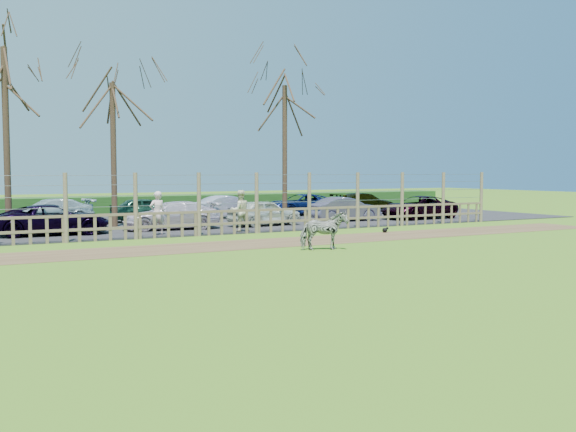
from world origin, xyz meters
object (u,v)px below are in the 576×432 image
tree_mid (113,119)px  car_13 (364,203)px  car_10 (146,209)px  car_11 (229,207)px  car_12 (301,204)px  tree_right (285,119)px  car_2 (54,219)px  car_3 (171,215)px  visitor_b (240,211)px  crow (385,230)px  visitor_a (157,213)px  car_5 (345,209)px  car_4 (265,213)px  zebra (324,231)px  car_9 (49,211)px  car_6 (419,207)px  tree_left (5,95)px

tree_mid → car_13: tree_mid is taller
car_10 → car_11: bearing=-88.3°
car_12 → car_13: same height
tree_right → car_2: bearing=-165.7°
car_3 → car_12: bearing=124.1°
tree_right → visitor_b: size_ratio=4.26×
tree_right → crow: (0.30, -8.30, -5.13)m
visitor_a → crow: bearing=156.4°
car_10 → car_5: bearing=-118.3°
tree_mid → car_4: bearing=-23.3°
tree_right → car_2: size_ratio=1.70×
visitor_a → car_3: bearing=-124.3°
car_4 → car_10: size_ratio=1.00×
zebra → car_9: (-6.39, 14.52, 0.01)m
car_2 → car_9: same height
car_9 → visitor_b: bearing=32.3°
visitor_b → car_4: (2.17, 2.09, -0.26)m
car_10 → car_9: bearing=81.4°
car_5 → car_12: same height
car_2 → car_5: bearing=-85.0°
car_4 → car_6: 9.08m
car_4 → tree_left: bearing=73.7°
car_9 → car_13: 18.00m
tree_right → car_9: bearing=168.1°
tree_mid → car_11: tree_mid is taller
visitor_a → car_9: bearing=-71.6°
tree_mid → car_2: (-2.99, -2.56, -4.23)m
zebra → car_4: size_ratio=0.42×
tree_left → car_2: (1.51, -1.56, -4.98)m
car_9 → car_13: bearing=81.3°
zebra → car_5: size_ratio=0.41×
zebra → car_2: 11.43m
car_4 → car_13: bearing=-67.8°
visitor_a → car_12: visitor_a is taller
zebra → car_6: (11.36, 8.92, 0.01)m
car_9 → zebra: bearing=15.9°
tree_mid → visitor_a: 6.10m
car_11 → visitor_a: bearing=133.3°
crow → car_12: car_12 is taller
crow → visitor_a: bearing=159.8°
car_9 → car_12: size_ratio=0.96×
crow → car_11: (-2.59, 10.45, 0.53)m
car_6 → car_5: bearing=-102.7°
tree_right → car_3: tree_right is taller
car_13 → car_2: bearing=103.9°
zebra → car_13: size_ratio=0.36×
tree_left → car_3: tree_left is taller
visitor_a → car_5: visitor_a is taller
car_5 → car_3: bearing=95.5°
tree_left → car_12: (15.78, 3.80, -4.98)m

